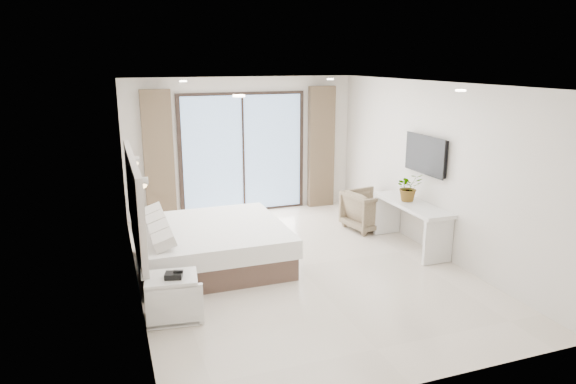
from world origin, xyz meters
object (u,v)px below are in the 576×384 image
Objects in this scene: console_desk at (411,215)px; armchair at (368,208)px; bed at (209,245)px; nightstand at (172,298)px.

console_desk is 2.11× the size of armchair.
bed is 3.29m from console_desk.
nightstand is 0.84× the size of armchair.
bed is 1.68m from nightstand.
armchair is (3.07, 0.72, 0.07)m from bed.
armchair reaches higher than console_desk.
console_desk reaches higher than bed.
console_desk is 1.13m from armchair.
console_desk is at bearing 22.94° from nightstand.
nightstand is at bearing -116.39° from bed.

